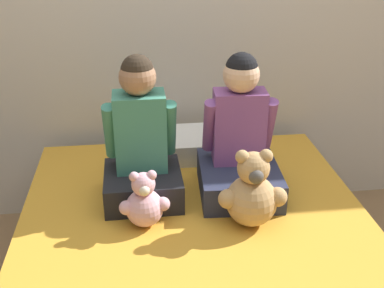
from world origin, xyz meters
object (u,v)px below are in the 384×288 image
Objects in this scene: child_on_left at (141,145)px; teddy_bear_held_by_right_child at (252,194)px; pillow_at_headboard at (181,145)px; teddy_bear_held_by_left_child at (144,203)px; child_on_right at (239,145)px.

child_on_left reaches higher than teddy_bear_held_by_right_child.
child_on_left is 0.48m from pillow_at_headboard.
teddy_bear_held_by_left_child reaches higher than pillow_at_headboard.
child_on_right is 0.50m from teddy_bear_held_by_left_child.
teddy_bear_held_by_right_child is 0.74× the size of pillow_at_headboard.
pillow_at_headboard is (0.21, 0.38, -0.20)m from child_on_left.
teddy_bear_held_by_right_child reaches higher than teddy_bear_held_by_left_child.
child_on_left is at bearing 150.49° from teddy_bear_held_by_right_child.
child_on_right is at bearing -60.11° from pillow_at_headboard.
child_on_right is 0.28m from teddy_bear_held_by_right_child.
child_on_left is 0.52m from teddy_bear_held_by_right_child.
child_on_left is 0.27m from teddy_bear_held_by_left_child.
pillow_at_headboard is at bearing 123.18° from child_on_right.
child_on_right is 1.91× the size of teddy_bear_held_by_right_child.
teddy_bear_held_by_right_child is 0.69m from pillow_at_headboard.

